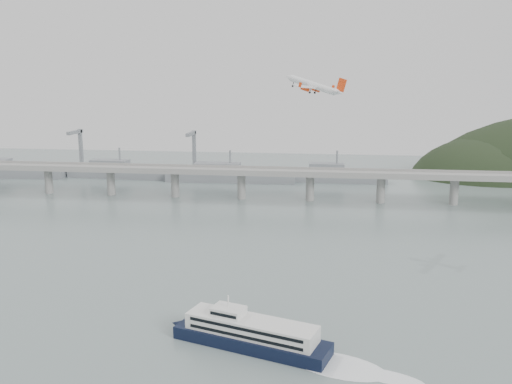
# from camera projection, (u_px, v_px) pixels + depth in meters

# --- Properties ---
(ground) EXTENTS (900.00, 900.00, 0.00)m
(ground) POSITION_uv_depth(u_px,v_px,m) (236.00, 317.00, 200.18)
(ground) COLOR slate
(ground) RESTS_ON ground
(bridge) EXTENTS (800.00, 22.00, 23.90)m
(bridge) POSITION_uv_depth(u_px,v_px,m) (281.00, 176.00, 390.72)
(bridge) COLOR gray
(bridge) RESTS_ON ground
(distant_fleet) EXTENTS (453.00, 60.90, 40.00)m
(distant_fleet) POSITION_uv_depth(u_px,v_px,m) (113.00, 172.00, 476.07)
(distant_fleet) COLOR slate
(distant_fleet) RESTS_ON ground
(ferry) EXTENTS (84.63, 34.63, 16.41)m
(ferry) POSITION_uv_depth(u_px,v_px,m) (251.00, 334.00, 177.76)
(ferry) COLOR black
(ferry) RESTS_ON ground
(airliner) EXTENTS (33.65, 32.08, 12.39)m
(airliner) POSITION_uv_depth(u_px,v_px,m) (314.00, 86.00, 282.95)
(airliner) COLOR white
(airliner) RESTS_ON ground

